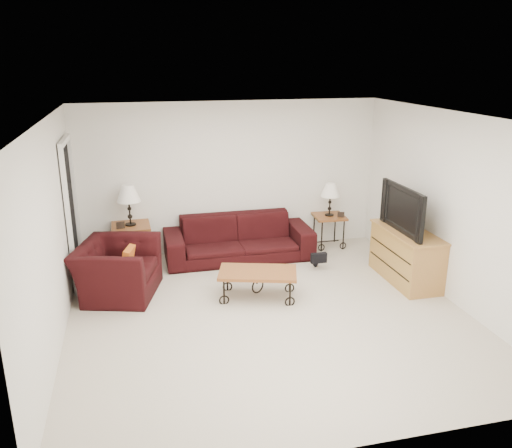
{
  "coord_description": "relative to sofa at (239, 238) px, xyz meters",
  "views": [
    {
      "loc": [
        -1.57,
        -5.83,
        3.14
      ],
      "look_at": [
        0.0,
        0.7,
        1.0
      ],
      "focal_mm": 36.54,
      "sensor_mm": 36.0,
      "label": 1
    }
  ],
  "objects": [
    {
      "name": "side_table_left",
      "position": [
        -1.69,
        0.18,
        -0.03
      ],
      "size": [
        0.6,
        0.6,
        0.64
      ],
      "primitive_type": "cube",
      "rotation": [
        0.0,
        0.0,
        0.03
      ],
      "color": "brown",
      "rests_on": "ground"
    },
    {
      "name": "tv_stand",
      "position": [
        2.21,
        -1.44,
        0.04
      ],
      "size": [
        0.53,
        1.28,
        0.77
      ],
      "primitive_type": "cube",
      "color": "#AA683F",
      "rests_on": "ground"
    },
    {
      "name": "lamp_right",
      "position": [
        1.63,
        0.18,
        0.5
      ],
      "size": [
        0.34,
        0.34,
        0.57
      ],
      "primitive_type": null,
      "rotation": [
        0.0,
        0.0,
        -0.06
      ],
      "color": "black",
      "rests_on": "side_table_right"
    },
    {
      "name": "side_table_right",
      "position": [
        1.63,
        0.18,
        -0.06
      ],
      "size": [
        0.55,
        0.55,
        0.57
      ],
      "primitive_type": "cube",
      "rotation": [
        0.0,
        0.0,
        -0.06
      ],
      "color": "brown",
      "rests_on": "ground"
    },
    {
      "name": "backpack",
      "position": [
        1.1,
        -0.66,
        -0.1
      ],
      "size": [
        0.38,
        0.29,
        0.49
      ],
      "primitive_type": "ellipsoid",
      "rotation": [
        0.0,
        0.0,
        0.0
      ],
      "color": "black",
      "rests_on": "ground"
    },
    {
      "name": "wall_front",
      "position": [
        -0.02,
        -4.52,
        0.9
      ],
      "size": [
        5.0,
        0.02,
        2.5
      ],
      "primitive_type": "cube",
      "color": "white",
      "rests_on": "ground"
    },
    {
      "name": "photo_frame_left",
      "position": [
        -1.84,
        0.03,
        0.35
      ],
      "size": [
        0.13,
        0.04,
        0.11
      ],
      "primitive_type": "cube",
      "rotation": [
        0.0,
        0.0,
        0.2
      ],
      "color": "black",
      "rests_on": "side_table_left"
    },
    {
      "name": "doorway",
      "position": [
        -2.49,
        -0.37,
        0.67
      ],
      "size": [
        0.08,
        0.94,
        2.04
      ],
      "primitive_type": "cube",
      "color": "black",
      "rests_on": "ground"
    },
    {
      "name": "ceiling",
      "position": [
        -0.02,
        -2.02,
        2.15
      ],
      "size": [
        5.0,
        5.0,
        0.0
      ],
      "primitive_type": "plane",
      "color": "white",
      "rests_on": "wall_back"
    },
    {
      "name": "throw_pillow",
      "position": [
        -1.75,
        -1.0,
        0.17
      ],
      "size": [
        0.18,
        0.35,
        0.33
      ],
      "primitive_type": "cube",
      "rotation": [
        0.0,
        0.0,
        1.29
      ],
      "color": "#D35E1B",
      "rests_on": "armchair"
    },
    {
      "name": "wall_back",
      "position": [
        -0.02,
        0.48,
        0.9
      ],
      "size": [
        5.0,
        0.02,
        2.5
      ],
      "primitive_type": "cube",
      "color": "white",
      "rests_on": "ground"
    },
    {
      "name": "coffee_table",
      "position": [
        -0.05,
        -1.52,
        -0.15
      ],
      "size": [
        1.16,
        0.84,
        0.39
      ],
      "primitive_type": "cube",
      "rotation": [
        0.0,
        0.0,
        -0.29
      ],
      "color": "brown",
      "rests_on": "ground"
    },
    {
      "name": "television",
      "position": [
        2.19,
        -1.44,
        0.75
      ],
      "size": [
        0.15,
        1.15,
        0.66
      ],
      "primitive_type": "imported",
      "rotation": [
        0.0,
        0.0,
        -1.57
      ],
      "color": "black",
      "rests_on": "tv_stand"
    },
    {
      "name": "photo_frame_right",
      "position": [
        1.78,
        0.03,
        0.27
      ],
      "size": [
        0.11,
        0.05,
        0.09
      ],
      "primitive_type": "cube",
      "rotation": [
        0.0,
        0.0,
        -0.27
      ],
      "color": "black",
      "rests_on": "side_table_right"
    },
    {
      "name": "wall_right",
      "position": [
        2.48,
        -2.02,
        0.9
      ],
      "size": [
        0.02,
        5.0,
        2.5
      ],
      "primitive_type": "cube",
      "color": "white",
      "rests_on": "ground"
    },
    {
      "name": "lamp_left",
      "position": [
        -1.69,
        0.18,
        0.61
      ],
      "size": [
        0.37,
        0.37,
        0.64
      ],
      "primitive_type": null,
      "rotation": [
        0.0,
        0.0,
        0.03
      ],
      "color": "black",
      "rests_on": "side_table_left"
    },
    {
      "name": "armchair",
      "position": [
        -1.9,
        -0.95,
        0.02
      ],
      "size": [
        1.27,
        1.37,
        0.74
      ],
      "primitive_type": "imported",
      "rotation": [
        0.0,
        0.0,
        1.29
      ],
      "color": "black",
      "rests_on": "ground"
    },
    {
      "name": "wall_left",
      "position": [
        -2.52,
        -2.02,
        0.9
      ],
      "size": [
        0.02,
        5.0,
        2.5
      ],
      "primitive_type": "cube",
      "color": "white",
      "rests_on": "ground"
    },
    {
      "name": "ground",
      "position": [
        -0.02,
        -2.02,
        -0.35
      ],
      "size": [
        5.0,
        5.0,
        0.0
      ],
      "primitive_type": "plane",
      "color": "#BDB5A1",
      "rests_on": "ground"
    },
    {
      "name": "sofa",
      "position": [
        0.0,
        0.0,
        0.0
      ],
      "size": [
        2.38,
        0.93,
        0.69
      ],
      "primitive_type": "imported",
      "color": "black",
      "rests_on": "ground"
    }
  ]
}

